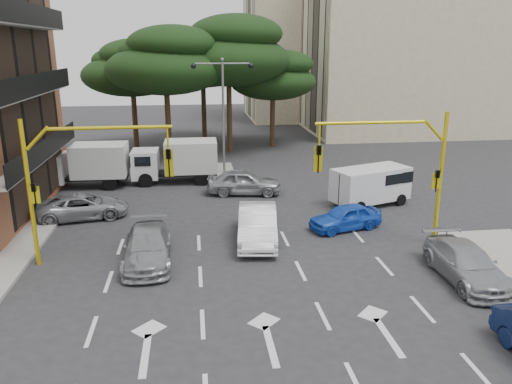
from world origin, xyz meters
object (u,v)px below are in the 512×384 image
signal_mast_right (403,162)px  van_white (370,186)px  street_lamp_center (223,96)px  car_silver_parked (466,264)px  car_silver_cross_b (244,182)px  box_truck_b (176,162)px  car_blue_compact (345,217)px  car_silver_cross_a (83,206)px  signal_mast_left (74,172)px  box_truck_a (84,166)px  car_silver_wagon (148,246)px  car_white_hatch (257,224)px

signal_mast_right → van_white: 6.72m
street_lamp_center → car_silver_parked: bearing=-65.2°
car_silver_cross_b → box_truck_b: 5.38m
car_blue_compact → car_silver_cross_a: car_silver_cross_a is taller
signal_mast_left → car_blue_compact: signal_mast_left is taller
signal_mast_left → car_blue_compact: (11.98, 2.41, -3.26)m
car_silver_cross_b → box_truck_a: (-9.88, 2.93, 0.61)m
signal_mast_right → box_truck_a: signal_mast_right is taller
car_silver_parked → box_truck_b: 19.61m
car_silver_wagon → car_silver_cross_a: (-3.78, 6.06, -0.05)m
car_silver_cross_b → car_silver_cross_a: bearing=119.2°
signal_mast_right → car_white_hatch: signal_mast_right is taller
signal_mast_right → van_white: size_ratio=1.37×
van_white → car_silver_cross_a: bearing=-109.2°
car_silver_cross_a → car_blue_compact: bearing=-115.0°
signal_mast_right → car_white_hatch: (-6.11, 1.42, -3.08)m
signal_mast_right → car_blue_compact: (-1.63, 2.41, -3.26)m
street_lamp_center → car_white_hatch: bearing=-86.8°
car_blue_compact → car_silver_cross_b: (-4.29, 6.64, 0.14)m
signal_mast_left → van_white: (14.52, 6.04, -2.79)m
van_white → car_silver_wagon: bearing=-82.1°
box_truck_a → signal_mast_right: bearing=-126.0°
signal_mast_right → car_white_hatch: size_ratio=1.23×
box_truck_a → car_white_hatch: bearing=-136.3°
car_silver_cross_a → box_truck_b: bearing=-45.5°
car_silver_cross_b → box_truck_b: size_ratio=0.80×
car_silver_parked → box_truck_a: 23.12m
car_silver_parked → car_silver_wagon: bearing=166.2°
signal_mast_right → car_silver_parked: 4.97m
car_silver_parked → van_white: 9.62m
car_white_hatch → car_silver_cross_a: size_ratio=1.07×
signal_mast_right → car_white_hatch: 6.98m
car_silver_cross_a → signal_mast_right: bearing=-122.1°
street_lamp_center → car_silver_wagon: 15.65m
signal_mast_left → box_truck_b: signal_mast_left is taller
car_blue_compact → car_silver_cross_b: 7.90m
signal_mast_left → car_white_hatch: size_ratio=1.23×
signal_mast_right → signal_mast_left: same height
signal_mast_left → box_truck_b: size_ratio=1.07×
car_white_hatch → car_blue_compact: 4.59m
street_lamp_center → van_white: (7.71, -7.97, -4.34)m
signal_mast_right → car_silver_cross_a: (-14.71, 5.73, -3.25)m
car_silver_cross_a → car_silver_cross_b: bearing=-80.1°
street_lamp_center → car_white_hatch: 13.43m
car_white_hatch → box_truck_a: box_truck_a is taller
box_truck_a → box_truck_b: 5.74m
car_blue_compact → signal_mast_left: bearing=-95.0°
car_silver_wagon → car_silver_cross_a: bearing=120.1°
signal_mast_right → van_white: bearing=81.5°
car_silver_cross_b → signal_mast_right: bearing=-138.3°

